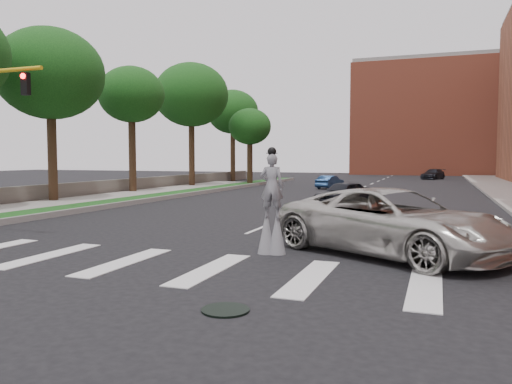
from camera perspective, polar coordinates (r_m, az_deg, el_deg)
name	(u,v)px	position (r m, az deg, el deg)	size (l,w,h in m)	color
ground_plane	(145,274)	(12.57, -12.54, -9.15)	(160.00, 160.00, 0.00)	black
grass_median	(161,196)	(35.41, -10.77, -0.47)	(2.00, 60.00, 0.25)	#134314
median_curb	(175,196)	(34.88, -9.29, -0.49)	(0.20, 60.00, 0.28)	gray
sidewalk_left	(14,209)	(29.43, -25.96, -1.76)	(4.00, 60.00, 0.18)	gray
stone_wall	(113,187)	(40.08, -16.07, 0.57)	(0.50, 56.00, 1.10)	#59544C
manhole	(225,310)	(9.48, -3.51, -13.30)	(0.90, 0.90, 0.04)	black
building_backdrop	(436,120)	(88.50, 19.83, 7.76)	(26.00, 14.00, 18.00)	#C95B3F
stilt_performer	(272,210)	(14.60, 1.81, -2.09)	(0.84, 0.56, 3.13)	#322114
suv_crossing	(392,222)	(14.95, 15.32, -3.32)	(3.22, 6.98, 1.94)	beige
car_near	(343,193)	(29.78, 9.95, -0.14)	(1.69, 4.21, 1.44)	black
car_mid	(330,182)	(45.60, 8.44, 1.13)	(1.25, 3.60, 1.18)	navy
car_far	(433,174)	(68.03, 19.57, 1.94)	(1.85, 4.55, 1.32)	black
tree_2	(50,74)	(33.87, -22.48, 12.33)	(6.58, 6.58, 10.76)	#322114
tree_3	(131,95)	(40.56, -14.06, 10.66)	(5.12, 5.12, 9.88)	#322114
tree_4	(191,95)	(48.30, -7.41, 10.92)	(7.05, 7.05, 11.72)	#322114
tree_5	(233,112)	(59.40, -2.68, 9.09)	(6.06, 6.06, 10.74)	#322114
tree_6	(250,127)	(50.20, -0.72, 7.41)	(4.26, 4.26, 7.71)	#322114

